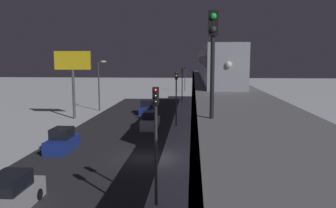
{
  "coord_description": "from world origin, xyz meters",
  "views": [
    {
      "loc": [
        -3.9,
        26.53,
        7.83
      ],
      "look_at": [
        -0.81,
        -16.27,
        2.25
      ],
      "focal_mm": 36.76,
      "sensor_mm": 36.0,
      "label": 1
    }
  ],
  "objects_px": {
    "traffic_light_near": "(156,129)",
    "traffic_light_distant": "(185,74)",
    "subway_train": "(213,63)",
    "sedan_blue_2": "(62,141)",
    "traffic_light_far": "(182,80)",
    "commercial_billboard": "(73,67)",
    "traffic_light_mid": "(176,91)",
    "sedan_blue": "(147,108)",
    "rail_signal": "(213,46)",
    "sedan_white": "(150,121)",
    "sedan_silver": "(10,196)"
  },
  "relations": [
    {
      "from": "traffic_light_near",
      "to": "traffic_light_distant",
      "type": "bearing_deg",
      "value": -90.0
    },
    {
      "from": "subway_train",
      "to": "sedan_blue_2",
      "type": "height_order",
      "value": "subway_train"
    },
    {
      "from": "traffic_light_near",
      "to": "traffic_light_far",
      "type": "xyz_separation_m",
      "value": [
        0.0,
        -44.55,
        0.0
      ]
    },
    {
      "from": "traffic_light_far",
      "to": "traffic_light_distant",
      "type": "distance_m",
      "value": 22.27
    },
    {
      "from": "traffic_light_far",
      "to": "traffic_light_distant",
      "type": "xyz_separation_m",
      "value": [
        0.0,
        -22.27,
        0.0
      ]
    },
    {
      "from": "subway_train",
      "to": "traffic_light_near",
      "type": "xyz_separation_m",
      "value": [
        4.36,
        24.66,
        -3.19
      ]
    },
    {
      "from": "sedan_blue_2",
      "to": "commercial_billboard",
      "type": "bearing_deg",
      "value": -74.25
    },
    {
      "from": "traffic_light_mid",
      "to": "sedan_blue",
      "type": "bearing_deg",
      "value": -62.76
    },
    {
      "from": "subway_train",
      "to": "rail_signal",
      "type": "bearing_deg",
      "value": 86.65
    },
    {
      "from": "sedan_blue",
      "to": "traffic_light_near",
      "type": "relative_size",
      "value": 0.67
    },
    {
      "from": "sedan_blue",
      "to": "traffic_light_far",
      "type": "distance_m",
      "value": 14.37
    },
    {
      "from": "rail_signal",
      "to": "traffic_light_near",
      "type": "relative_size",
      "value": 0.62
    },
    {
      "from": "subway_train",
      "to": "traffic_light_distant",
      "type": "xyz_separation_m",
      "value": [
        4.36,
        -42.17,
        -3.19
      ]
    },
    {
      "from": "subway_train",
      "to": "sedan_white",
      "type": "xyz_separation_m",
      "value": [
        7.26,
        3.88,
        -6.58
      ]
    },
    {
      "from": "sedan_blue",
      "to": "sedan_white",
      "type": "relative_size",
      "value": 0.98
    },
    {
      "from": "sedan_white",
      "to": "traffic_light_far",
      "type": "distance_m",
      "value": 24.19
    },
    {
      "from": "traffic_light_far",
      "to": "commercial_billboard",
      "type": "height_order",
      "value": "commercial_billboard"
    },
    {
      "from": "sedan_blue",
      "to": "sedan_silver",
      "type": "bearing_deg",
      "value": -94.9
    },
    {
      "from": "sedan_silver",
      "to": "traffic_light_near",
      "type": "distance_m",
      "value": 8.33
    },
    {
      "from": "sedan_white",
      "to": "traffic_light_mid",
      "type": "relative_size",
      "value": 0.69
    },
    {
      "from": "sedan_blue_2",
      "to": "traffic_light_mid",
      "type": "bearing_deg",
      "value": -128.61
    },
    {
      "from": "commercial_billboard",
      "to": "traffic_light_far",
      "type": "bearing_deg",
      "value": -127.36
    },
    {
      "from": "rail_signal",
      "to": "sedan_silver",
      "type": "xyz_separation_m",
      "value": [
        10.14,
        -3.47,
        -7.54
      ]
    },
    {
      "from": "sedan_silver",
      "to": "traffic_light_mid",
      "type": "xyz_separation_m",
      "value": [
        -7.5,
        -23.52,
        3.41
      ]
    },
    {
      "from": "sedan_blue_2",
      "to": "sedan_white",
      "type": "xyz_separation_m",
      "value": [
        -6.4,
        -10.15,
        0.0
      ]
    },
    {
      "from": "rail_signal",
      "to": "traffic_light_near",
      "type": "xyz_separation_m",
      "value": [
        2.64,
        -4.71,
        -4.13
      ]
    },
    {
      "from": "subway_train",
      "to": "sedan_blue_2",
      "type": "bearing_deg",
      "value": 45.76
    },
    {
      "from": "commercial_billboard",
      "to": "subway_train",
      "type": "bearing_deg",
      "value": 174.19
    },
    {
      "from": "sedan_blue_2",
      "to": "traffic_light_far",
      "type": "distance_m",
      "value": 35.34
    },
    {
      "from": "sedan_blue",
      "to": "traffic_light_distant",
      "type": "bearing_deg",
      "value": 82.44
    },
    {
      "from": "rail_signal",
      "to": "sedan_blue_2",
      "type": "bearing_deg",
      "value": -52.1
    },
    {
      "from": "sedan_blue_2",
      "to": "traffic_light_mid",
      "type": "distance_m",
      "value": 15.29
    },
    {
      "from": "subway_train",
      "to": "traffic_light_distant",
      "type": "height_order",
      "value": "subway_train"
    },
    {
      "from": "sedan_blue",
      "to": "traffic_light_distant",
      "type": "xyz_separation_m",
      "value": [
        -4.7,
        -35.42,
        3.4
      ]
    },
    {
      "from": "sedan_blue_2",
      "to": "sedan_white",
      "type": "bearing_deg",
      "value": -122.23
    },
    {
      "from": "sedan_blue_2",
      "to": "traffic_light_far",
      "type": "xyz_separation_m",
      "value": [
        -9.3,
        -33.92,
        3.4
      ]
    },
    {
      "from": "sedan_silver",
      "to": "sedan_blue",
      "type": "relative_size",
      "value": 1.09
    },
    {
      "from": "sedan_blue",
      "to": "traffic_light_distant",
      "type": "distance_m",
      "value": 35.89
    },
    {
      "from": "rail_signal",
      "to": "traffic_light_far",
      "type": "xyz_separation_m",
      "value": [
        2.64,
        -49.26,
        -4.13
      ]
    },
    {
      "from": "subway_train",
      "to": "commercial_billboard",
      "type": "distance_m",
      "value": 18.24
    },
    {
      "from": "rail_signal",
      "to": "sedan_blue_2",
      "type": "height_order",
      "value": "rail_signal"
    },
    {
      "from": "traffic_light_distant",
      "to": "commercial_billboard",
      "type": "xyz_separation_m",
      "value": [
        13.78,
        40.32,
        2.63
      ]
    },
    {
      "from": "subway_train",
      "to": "sedan_blue",
      "type": "distance_m",
      "value": 13.08
    },
    {
      "from": "sedan_silver",
      "to": "rail_signal",
      "type": "bearing_deg",
      "value": 161.13
    },
    {
      "from": "sedan_silver",
      "to": "traffic_light_far",
      "type": "height_order",
      "value": "traffic_light_far"
    },
    {
      "from": "traffic_light_far",
      "to": "subway_train",
      "type": "bearing_deg",
      "value": 102.37
    },
    {
      "from": "sedan_white",
      "to": "traffic_light_mid",
      "type": "distance_m",
      "value": 4.71
    },
    {
      "from": "sedan_blue_2",
      "to": "traffic_light_distant",
      "type": "relative_size",
      "value": 0.67
    },
    {
      "from": "sedan_silver",
      "to": "commercial_billboard",
      "type": "height_order",
      "value": "commercial_billboard"
    },
    {
      "from": "traffic_light_near",
      "to": "sedan_silver",
      "type": "bearing_deg",
      "value": 9.43
    }
  ]
}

